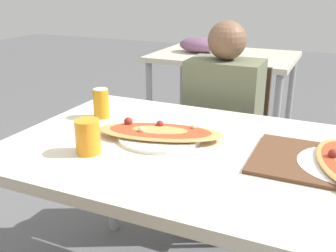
{
  "coord_description": "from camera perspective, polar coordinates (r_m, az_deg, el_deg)",
  "views": [
    {
      "loc": [
        0.5,
        -1.19,
        1.31
      ],
      "look_at": [
        -0.04,
        0.01,
        0.82
      ],
      "focal_mm": 42.0,
      "sensor_mm": 36.0,
      "label": 1
    }
  ],
  "objects": [
    {
      "name": "dining_table",
      "position": [
        1.44,
        1.37,
        -5.39
      ],
      "size": [
        1.2,
        0.89,
        0.76
      ],
      "color": "beige",
      "rests_on": "ground_plane"
    },
    {
      "name": "chair_far_seated",
      "position": [
        2.2,
        8.58,
        -1.75
      ],
      "size": [
        0.4,
        0.4,
        0.88
      ],
      "rotation": [
        0.0,
        0.0,
        3.14
      ],
      "color": "#3F2D1E",
      "rests_on": "ground_plane"
    },
    {
      "name": "person_seated",
      "position": [
        2.03,
        7.91,
        1.61
      ],
      "size": [
        0.36,
        0.27,
        1.13
      ],
      "rotation": [
        0.0,
        0.0,
        3.14
      ],
      "color": "#2D2D38",
      "rests_on": "ground_plane"
    },
    {
      "name": "pizza_main",
      "position": [
        1.45,
        -1.23,
        -1.06
      ],
      "size": [
        0.5,
        0.31,
        0.06
      ],
      "color": "white",
      "rests_on": "dining_table"
    },
    {
      "name": "soda_can",
      "position": [
        1.69,
        -9.69,
        3.28
      ],
      "size": [
        0.07,
        0.07,
        0.12
      ],
      "color": "orange",
      "rests_on": "dining_table"
    },
    {
      "name": "drink_glass",
      "position": [
        1.34,
        -11.57,
        -1.52
      ],
      "size": [
        0.08,
        0.08,
        0.12
      ],
      "color": "orange",
      "rests_on": "dining_table"
    },
    {
      "name": "serving_tray",
      "position": [
        1.34,
        20.65,
        -4.91
      ],
      "size": [
        0.39,
        0.33,
        0.01
      ],
      "color": "brown",
      "rests_on": "dining_table"
    },
    {
      "name": "background_table",
      "position": [
        3.24,
        7.45,
        9.33
      ],
      "size": [
        1.1,
        0.8,
        0.88
      ],
      "color": "beige",
      "rests_on": "ground_plane"
    }
  ]
}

